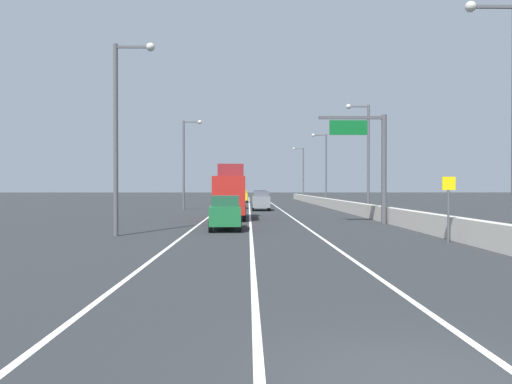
# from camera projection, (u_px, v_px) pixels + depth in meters

# --- Properties ---
(ground_plane) EXTENTS (320.00, 320.00, 0.00)m
(ground_plane) POSITION_uv_depth(u_px,v_px,m) (263.00, 205.00, 70.63)
(ground_plane) COLOR #26282B
(lane_stripe_left) EXTENTS (0.16, 130.00, 0.00)m
(lane_stripe_left) POSITION_uv_depth(u_px,v_px,m) (221.00, 208.00, 61.54)
(lane_stripe_left) COLOR silver
(lane_stripe_left) RESTS_ON ground_plane
(lane_stripe_center) EXTENTS (0.16, 130.00, 0.00)m
(lane_stripe_center) POSITION_uv_depth(u_px,v_px,m) (249.00, 208.00, 61.60)
(lane_stripe_center) COLOR silver
(lane_stripe_center) RESTS_ON ground_plane
(lane_stripe_right) EXTENTS (0.16, 130.00, 0.00)m
(lane_stripe_right) POSITION_uv_depth(u_px,v_px,m) (278.00, 208.00, 61.65)
(lane_stripe_right) COLOR silver
(lane_stripe_right) RESTS_ON ground_plane
(jersey_barrier_right) EXTENTS (0.60, 120.00, 1.10)m
(jersey_barrier_right) POSITION_uv_depth(u_px,v_px,m) (355.00, 208.00, 46.74)
(jersey_barrier_right) COLOR #B2ADA3
(jersey_barrier_right) RESTS_ON ground_plane
(overhead_sign_gantry) EXTENTS (4.68, 0.36, 7.50)m
(overhead_sign_gantry) POSITION_uv_depth(u_px,v_px,m) (373.00, 155.00, 34.43)
(overhead_sign_gantry) COLOR #47474C
(overhead_sign_gantry) RESTS_ON ground_plane
(speed_advisory_sign) EXTENTS (0.60, 0.11, 3.00)m
(speed_advisory_sign) POSITION_uv_depth(u_px,v_px,m) (448.00, 204.00, 22.60)
(speed_advisory_sign) COLOR #4C4C51
(speed_advisory_sign) RESTS_ON ground_plane
(lamp_post_right_near) EXTENTS (2.14, 0.44, 9.97)m
(lamp_post_right_near) POSITION_uv_depth(u_px,v_px,m) (508.00, 107.00, 20.12)
(lamp_post_right_near) COLOR #4C4C51
(lamp_post_right_near) RESTS_ON ground_plane
(lamp_post_right_second) EXTENTS (2.14, 0.44, 9.97)m
(lamp_post_right_second) POSITION_uv_depth(u_px,v_px,m) (365.00, 151.00, 45.04)
(lamp_post_right_second) COLOR #4C4C51
(lamp_post_right_second) RESTS_ON ground_plane
(lamp_post_right_third) EXTENTS (2.14, 0.44, 9.97)m
(lamp_post_right_third) POSITION_uv_depth(u_px,v_px,m) (324.00, 164.00, 69.96)
(lamp_post_right_third) COLOR #4C4C51
(lamp_post_right_third) RESTS_ON ground_plane
(lamp_post_right_fourth) EXTENTS (2.14, 0.44, 9.97)m
(lamp_post_right_fourth) POSITION_uv_depth(u_px,v_px,m) (302.00, 170.00, 94.87)
(lamp_post_right_fourth) COLOR #4C4C51
(lamp_post_right_fourth) RESTS_ON ground_plane
(lamp_post_left_near) EXTENTS (2.14, 0.44, 9.97)m
(lamp_post_left_near) POSITION_uv_depth(u_px,v_px,m) (121.00, 125.00, 25.85)
(lamp_post_left_near) COLOR #4C4C51
(lamp_post_left_near) RESTS_ON ground_plane
(lamp_post_left_mid) EXTENTS (2.14, 0.44, 9.97)m
(lamp_post_left_mid) POSITION_uv_depth(u_px,v_px,m) (186.00, 158.00, 55.75)
(lamp_post_left_mid) COLOR #4C4C51
(lamp_post_left_mid) RESTS_ON ground_plane
(car_red_0) EXTENTS (1.92, 4.63, 1.87)m
(car_red_0) POSITION_uv_depth(u_px,v_px,m) (222.00, 196.00, 87.81)
(car_red_0) COLOR red
(car_red_0) RESTS_ON ground_plane
(car_yellow_1) EXTENTS (1.95, 4.47, 2.12)m
(car_yellow_1) POSITION_uv_depth(u_px,v_px,m) (242.00, 196.00, 82.76)
(car_yellow_1) COLOR gold
(car_yellow_1) RESTS_ON ground_plane
(car_white_2) EXTENTS (1.93, 4.19, 1.90)m
(car_white_2) POSITION_uv_depth(u_px,v_px,m) (237.00, 200.00, 59.03)
(car_white_2) COLOR white
(car_white_2) RESTS_ON ground_plane
(car_green_3) EXTENTS (1.97, 4.80, 2.03)m
(car_green_3) POSITION_uv_depth(u_px,v_px,m) (226.00, 213.00, 29.74)
(car_green_3) COLOR #196033
(car_green_3) RESTS_ON ground_plane
(car_gray_4) EXTENTS (1.92, 4.31, 2.12)m
(car_gray_4) POSITION_uv_depth(u_px,v_px,m) (261.00, 201.00, 54.21)
(car_gray_4) COLOR slate
(car_gray_4) RESTS_ON ground_plane
(car_black_5) EXTENTS (1.95, 4.25, 2.07)m
(car_black_5) POSITION_uv_depth(u_px,v_px,m) (260.00, 198.00, 68.76)
(car_black_5) COLOR black
(car_black_5) RESTS_ON ground_plane
(box_truck) EXTENTS (2.50, 8.03, 4.43)m
(box_truck) POSITION_uv_depth(u_px,v_px,m) (230.00, 193.00, 39.92)
(box_truck) COLOR #A51E19
(box_truck) RESTS_ON ground_plane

